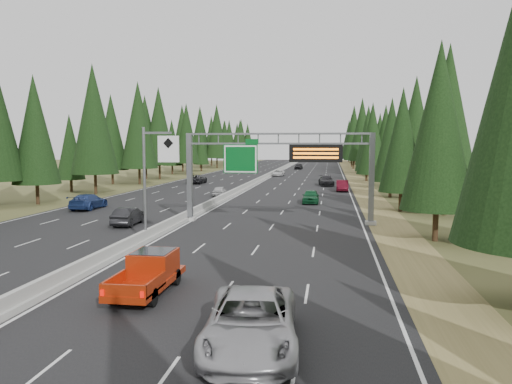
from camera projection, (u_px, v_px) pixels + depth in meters
road at (258, 183)px, 89.11m from camera, size 32.00×260.00×0.08m
shoulder_right at (360, 184)px, 86.49m from camera, size 3.60×260.00×0.06m
shoulder_left at (163, 182)px, 91.72m from camera, size 3.60×260.00×0.06m
median_barrier at (258, 181)px, 89.07m from camera, size 0.70×260.00×0.85m
sign_gantry at (286, 163)px, 42.88m from camera, size 16.75×0.98×7.80m
hov_sign_pole at (152, 176)px, 34.39m from camera, size 2.80×0.50×8.00m
tree_row_right at (392, 128)px, 74.42m from camera, size 12.07×242.66×18.55m
tree_row_left at (136, 130)px, 89.67m from camera, size 12.41×242.49×18.31m
silver_minivan at (251, 322)px, 16.64m from camera, size 3.65×6.85×1.83m
red_pickup at (150, 270)px, 23.17m from camera, size 1.99×5.57×1.82m
car_ahead_green at (311, 196)px, 57.89m from camera, size 1.88×4.63×1.58m
car_ahead_dkred at (342, 186)px, 72.57m from camera, size 1.71×4.85×1.60m
car_ahead_dkgrey at (326, 181)px, 82.59m from camera, size 2.82×5.82×1.63m
car_ahead_white at (278, 173)px, 106.80m from camera, size 2.58×4.87×1.30m
car_ahead_far at (299, 166)px, 135.50m from camera, size 2.30×4.85×1.60m
car_onc_near at (128, 216)px, 42.25m from camera, size 1.77×4.58×1.49m
car_onc_blue at (88, 201)px, 52.54m from camera, size 2.37×5.63×1.62m
car_onc_white at (220, 191)px, 65.77m from camera, size 1.77×3.96×1.32m
car_onc_far at (197, 179)px, 86.67m from camera, size 2.59×5.59×1.55m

